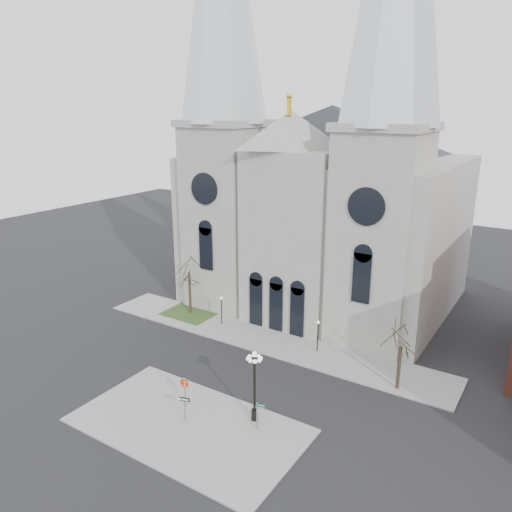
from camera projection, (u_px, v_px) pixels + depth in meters
The scene contains 13 objects.
ground at pixel (199, 386), 44.37m from camera, with size 160.00×160.00×0.00m, color black.
sidewalk_near at pixel (188, 425), 38.77m from camera, with size 18.00×10.00×0.14m, color gray.
sidewalk_far at pixel (264, 339), 53.20m from camera, with size 40.00×6.00×0.14m, color gray.
grass_patch at pixel (191, 313), 59.71m from camera, with size 6.00×5.00×0.18m, color #354D21.
cathedral at pixel (319, 155), 57.43m from camera, with size 33.00×26.66×54.00m.
tree_left at pixel (189, 270), 58.12m from camera, with size 3.20×3.20×7.50m.
tree_right at pixel (401, 343), 42.54m from camera, with size 3.20×3.20×6.00m.
ped_lamp_left at pixel (221, 306), 56.06m from camera, with size 0.32×0.32×3.26m.
ped_lamp_right at pixel (318, 331), 49.84m from camera, with size 0.32×0.32×3.26m.
stop_sign at pixel (185, 386), 40.58m from camera, with size 0.91×0.30×2.63m.
globe_lamp at pixel (254, 378), 38.25m from camera, with size 1.43×1.43×5.98m.
one_way_sign at pixel (184, 404), 38.77m from camera, with size 0.94×0.32×2.22m.
street_name_sign at pixel (258, 414), 37.80m from camera, with size 0.74×0.20×2.33m.
Camera 1 is at (25.48, -30.15, 23.88)m, focal length 35.00 mm.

